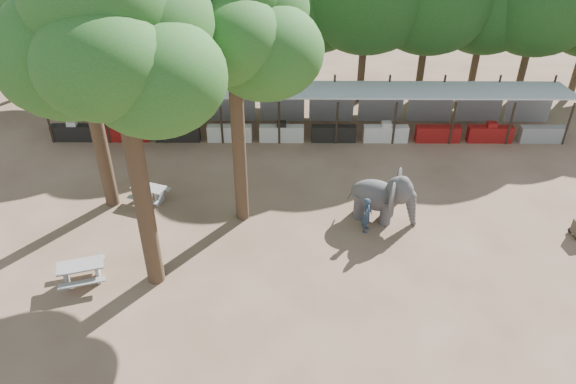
{
  "coord_description": "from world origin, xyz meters",
  "views": [
    {
      "loc": [
        -0.87,
        -13.83,
        14.78
      ],
      "look_at": [
        -1.0,
        5.0,
        2.0
      ],
      "focal_mm": 35.0,
      "sensor_mm": 36.0,
      "label": 1
    }
  ],
  "objects_px": {
    "picnic_table_near": "(81,271)",
    "picnic_table_far": "(149,192)",
    "yard_tree_left": "(73,23)",
    "yard_tree_back": "(229,22)",
    "yard_tree_center": "(112,42)",
    "elephant": "(383,196)",
    "handler": "(367,215)"
  },
  "relations": [
    {
      "from": "picnic_table_near",
      "to": "picnic_table_far",
      "type": "bearing_deg",
      "value": 58.45
    },
    {
      "from": "yard_tree_left",
      "to": "yard_tree_back",
      "type": "relative_size",
      "value": 0.97
    },
    {
      "from": "yard_tree_left",
      "to": "yard_tree_center",
      "type": "bearing_deg",
      "value": -59.04
    },
    {
      "from": "yard_tree_left",
      "to": "yard_tree_center",
      "type": "distance_m",
      "value": 5.92
    },
    {
      "from": "yard_tree_back",
      "to": "picnic_table_far",
      "type": "bearing_deg",
      "value": 166.54
    },
    {
      "from": "elephant",
      "to": "yard_tree_back",
      "type": "bearing_deg",
      "value": -161.4
    },
    {
      "from": "yard_tree_back",
      "to": "picnic_table_near",
      "type": "bearing_deg",
      "value": -142.15
    },
    {
      "from": "yard_tree_center",
      "to": "yard_tree_back",
      "type": "bearing_deg",
      "value": 53.14
    },
    {
      "from": "yard_tree_back",
      "to": "handler",
      "type": "bearing_deg",
      "value": -11.67
    },
    {
      "from": "yard_tree_left",
      "to": "yard_tree_back",
      "type": "bearing_deg",
      "value": -9.46
    },
    {
      "from": "picnic_table_near",
      "to": "picnic_table_far",
      "type": "distance_m",
      "value": 5.53
    },
    {
      "from": "elephant",
      "to": "handler",
      "type": "bearing_deg",
      "value": -110.05
    },
    {
      "from": "yard_tree_back",
      "to": "picnic_table_far",
      "type": "height_order",
      "value": "yard_tree_back"
    },
    {
      "from": "handler",
      "to": "picnic_table_far",
      "type": "height_order",
      "value": "handler"
    },
    {
      "from": "elephant",
      "to": "picnic_table_far",
      "type": "xyz_separation_m",
      "value": [
        -10.41,
        1.22,
        -0.65
      ]
    },
    {
      "from": "picnic_table_near",
      "to": "picnic_table_far",
      "type": "relative_size",
      "value": 1.08
    },
    {
      "from": "yard_tree_center",
      "to": "picnic_table_far",
      "type": "relative_size",
      "value": 6.37
    },
    {
      "from": "picnic_table_near",
      "to": "yard_tree_center",
      "type": "bearing_deg",
      "value": -9.22
    },
    {
      "from": "yard_tree_center",
      "to": "picnic_table_far",
      "type": "bearing_deg",
      "value": 103.37
    },
    {
      "from": "yard_tree_back",
      "to": "picnic_table_near",
      "type": "distance_m",
      "value": 10.68
    },
    {
      "from": "yard_tree_left",
      "to": "elephant",
      "type": "relative_size",
      "value": 3.58
    },
    {
      "from": "picnic_table_near",
      "to": "yard_tree_back",
      "type": "bearing_deg",
      "value": 21.02
    },
    {
      "from": "elephant",
      "to": "yard_tree_left",
      "type": "bearing_deg",
      "value": -165.06
    },
    {
      "from": "yard_tree_back",
      "to": "elephant",
      "type": "relative_size",
      "value": 3.69
    },
    {
      "from": "elephant",
      "to": "picnic_table_far",
      "type": "height_order",
      "value": "elephant"
    },
    {
      "from": "yard_tree_back",
      "to": "handler",
      "type": "relative_size",
      "value": 7.01
    },
    {
      "from": "yard_tree_left",
      "to": "picnic_table_near",
      "type": "bearing_deg",
      "value": -85.66
    },
    {
      "from": "elephant",
      "to": "yard_tree_center",
      "type": "bearing_deg",
      "value": -137.07
    },
    {
      "from": "yard_tree_left",
      "to": "picnic_table_near",
      "type": "distance_m",
      "value": 9.34
    },
    {
      "from": "yard_tree_left",
      "to": "elephant",
      "type": "bearing_deg",
      "value": -5.71
    },
    {
      "from": "handler",
      "to": "picnic_table_near",
      "type": "distance_m",
      "value": 11.5
    },
    {
      "from": "yard_tree_back",
      "to": "handler",
      "type": "height_order",
      "value": "yard_tree_back"
    }
  ]
}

